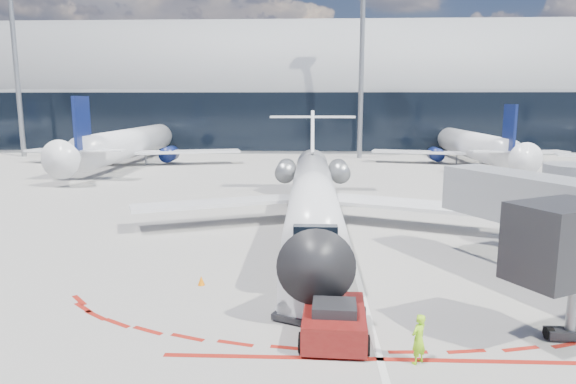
{
  "coord_description": "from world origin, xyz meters",
  "views": [
    {
      "loc": [
        -2.31,
        -26.83,
        8.15
      ],
      "look_at": [
        -3.56,
        3.2,
        2.82
      ],
      "focal_mm": 32.0,
      "sensor_mm": 36.0,
      "label": 1
    }
  ],
  "objects_px": {
    "ramp_worker": "(418,339)",
    "uld_container": "(306,294)",
    "regional_jet": "(313,190)",
    "pushback_tug": "(334,321)"
  },
  "relations": [
    {
      "from": "regional_jet",
      "to": "uld_container",
      "type": "bearing_deg",
      "value": -91.44
    },
    {
      "from": "regional_jet",
      "to": "pushback_tug",
      "type": "height_order",
      "value": "regional_jet"
    },
    {
      "from": "regional_jet",
      "to": "pushback_tug",
      "type": "bearing_deg",
      "value": -87.7
    },
    {
      "from": "regional_jet",
      "to": "pushback_tug",
      "type": "relative_size",
      "value": 5.41
    },
    {
      "from": "pushback_tug",
      "to": "ramp_worker",
      "type": "bearing_deg",
      "value": -30.0
    },
    {
      "from": "ramp_worker",
      "to": "uld_container",
      "type": "relative_size",
      "value": 0.62
    },
    {
      "from": "regional_jet",
      "to": "ramp_worker",
      "type": "bearing_deg",
      "value": -79.69
    },
    {
      "from": "regional_jet",
      "to": "ramp_worker",
      "type": "relative_size",
      "value": 18.15
    },
    {
      "from": "pushback_tug",
      "to": "ramp_worker",
      "type": "relative_size",
      "value": 3.35
    },
    {
      "from": "uld_container",
      "to": "ramp_worker",
      "type": "bearing_deg",
      "value": -18.47
    }
  ]
}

